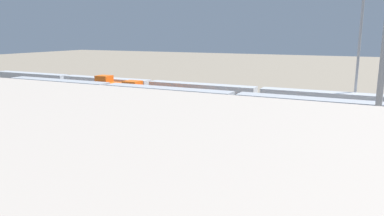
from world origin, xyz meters
TOP-DOWN VIEW (x-y plane):
  - ground_plane at (0.00, 0.00)m, footprint 400.00×400.00m
  - track_bed_0 at (0.00, -17.50)m, footprint 140.00×2.80m
  - track_bed_1 at (0.00, -12.50)m, footprint 140.00×2.80m
  - track_bed_2 at (0.00, -7.50)m, footprint 140.00×2.80m
  - track_bed_3 at (0.00, -2.50)m, footprint 140.00×2.80m
  - track_bed_4 at (0.00, 2.50)m, footprint 140.00×2.80m
  - track_bed_5 at (0.00, 7.50)m, footprint 140.00×2.80m
  - track_bed_6 at (0.00, 12.50)m, footprint 140.00×2.80m
  - track_bed_7 at (0.00, 17.50)m, footprint 140.00×2.80m
  - train_on_track_0 at (15.27, -17.50)m, footprint 95.60×3.00m
  - train_on_track_6 at (5.94, 12.50)m, footprint 71.40×3.06m
  - train_on_track_4 at (-1.04, 2.50)m, footprint 90.60×3.00m
  - train_on_track_3 at (-9.35, -2.50)m, footprint 95.60×3.00m
  - train_on_track_2 at (10.25, -7.50)m, footprint 10.00×3.00m
  - train_on_track_1 at (21.01, -12.50)m, footprint 10.00×3.00m
  - light_mast_0 at (-25.60, -19.59)m, footprint 2.80×0.70m

SIDE VIEW (x-z plane):
  - ground_plane at x=0.00m, z-range 0.00..0.00m
  - track_bed_0 at x=0.00m, z-range 0.00..0.12m
  - track_bed_1 at x=0.00m, z-range 0.00..0.12m
  - track_bed_2 at x=0.00m, z-range 0.00..0.12m
  - track_bed_3 at x=0.00m, z-range 0.00..0.12m
  - track_bed_4 at x=0.00m, z-range 0.00..0.12m
  - track_bed_5 at x=0.00m, z-range 0.00..0.12m
  - track_bed_6 at x=0.00m, z-range 0.00..0.12m
  - track_bed_7 at x=0.00m, z-range 0.00..0.12m
  - train_on_track_6 at x=5.94m, z-range 0.11..3.91m
  - train_on_track_0 at x=15.27m, z-range 0.12..3.92m
  - train_on_track_4 at x=-1.04m, z-range -0.11..4.29m
  - train_on_track_2 at x=10.25m, z-range -0.34..4.66m
  - train_on_track_1 at x=21.01m, z-range -0.34..4.66m
  - train_on_track_3 at x=-9.35m, z-range 0.12..5.12m
  - light_mast_0 at x=-25.60m, z-range 3.67..29.61m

